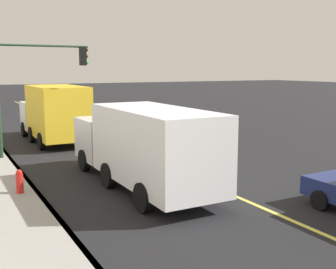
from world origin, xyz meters
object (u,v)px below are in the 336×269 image
at_px(truck_yellow, 54,113).
at_px(fire_hydrant, 20,184).
at_px(truck_white, 143,144).
at_px(traffic_light_mast, 35,77).
at_px(car_green, 129,119).

height_order(truck_yellow, fire_hydrant, truck_yellow).
bearing_deg(truck_white, fire_hydrant, 77.99).
bearing_deg(traffic_light_mast, fire_hydrant, 163.12).
bearing_deg(truck_yellow, truck_white, -177.34).
xyz_separation_m(car_green, truck_yellow, (-2.55, 5.73, 0.97)).
distance_m(truck_yellow, traffic_light_mast, 4.66).
xyz_separation_m(truck_white, traffic_light_mast, (7.04, 2.21, 2.27)).
xyz_separation_m(traffic_light_mast, fire_hydrant, (-6.17, 1.87, -3.37)).
relative_size(traffic_light_mast, fire_hydrant, 5.91).
distance_m(car_green, truck_yellow, 6.35).
xyz_separation_m(car_green, truck_white, (-13.37, 5.23, 0.82)).
height_order(traffic_light_mast, fire_hydrant, traffic_light_mast).
bearing_deg(truck_white, traffic_light_mast, 17.40).
height_order(truck_white, traffic_light_mast, traffic_light_mast).
bearing_deg(car_green, truck_white, 158.64).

